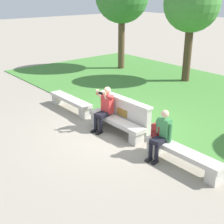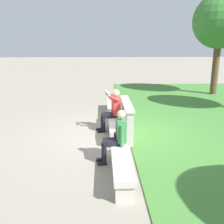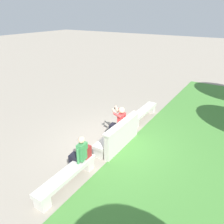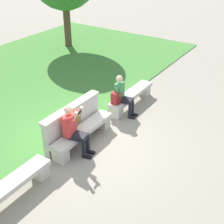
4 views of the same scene
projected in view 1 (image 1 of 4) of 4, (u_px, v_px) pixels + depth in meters
The scene contains 10 objects.
ground_plane at pixel (116, 133), 9.35m from camera, with size 80.00×80.00×0.00m, color gray.
grass_strip at pixel (203, 101), 11.94m from camera, with size 19.09×8.00×0.03m, color #478438.
bench_main at pixel (71, 102), 11.01m from camera, with size 2.13×0.40×0.45m.
bench_near at pixel (116, 123), 9.24m from camera, with size 2.13×0.40×0.45m.
bench_mid at pixel (183, 155), 7.46m from camera, with size 2.13×0.40×0.45m.
backrest_wall_with_plaque at pixel (124, 114), 9.36m from camera, with size 2.10×0.24×1.01m.
person_photographer at pixel (105, 106), 9.34m from camera, with size 0.52×0.77×1.32m.
person_distant at pixel (161, 133), 7.75m from camera, with size 0.48×0.70×1.26m.
backpack at pixel (157, 131), 7.97m from camera, with size 0.28×0.24×0.43m.
tree_right_background at pixel (192, 5), 13.40m from camera, with size 2.44×2.44×4.67m.
Camera 1 is at (6.46, -5.49, 3.99)m, focal length 50.00 mm.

